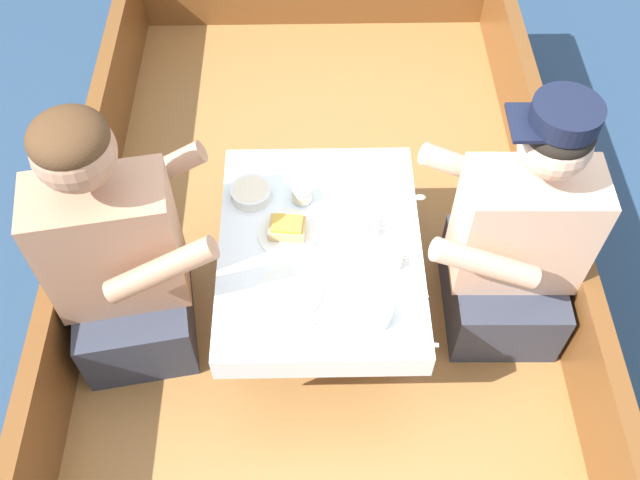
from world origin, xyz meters
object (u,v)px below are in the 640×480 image
object	(u,v)px
coffee_cup_port	(391,258)
coffee_cup_starboard	(367,226)
sandwich	(287,228)
person_starboard	(515,244)
tin_can	(302,195)
person_port	(119,259)

from	to	relation	value
coffee_cup_port	coffee_cup_starboard	xyz separation A→B (m)	(-0.07, 0.12, 0.01)
sandwich	coffee_cup_starboard	world-z (taller)	coffee_cup_starboard
person_starboard	tin_can	size ratio (longest dim) A/B	14.64
sandwich	person_port	bearing A→B (deg)	-168.85
person_starboard	sandwich	xyz separation A→B (m)	(-0.72, 0.05, 0.04)
person_port	coffee_cup_port	distance (m)	0.84
coffee_cup_port	person_starboard	bearing A→B (deg)	10.25
person_port	person_starboard	xyz separation A→B (m)	(1.24, 0.06, -0.03)
person_port	coffee_cup_starboard	world-z (taller)	person_port
coffee_cup_starboard	tin_can	distance (m)	0.25
coffee_cup_starboard	tin_can	xyz separation A→B (m)	(-0.21, 0.14, -0.01)
tin_can	coffee_cup_port	bearing A→B (deg)	-43.30
person_starboard	tin_can	bearing A→B (deg)	-14.28
person_starboard	coffee_cup_port	size ratio (longest dim) A/B	9.60
person_starboard	sandwich	size ratio (longest dim) A/B	8.05
person_port	person_starboard	bearing A→B (deg)	-6.91
sandwich	coffee_cup_port	bearing A→B (deg)	-20.42
sandwich	person_starboard	bearing A→B (deg)	-3.65
coffee_cup_starboard	coffee_cup_port	bearing A→B (deg)	-61.08
person_starboard	coffee_cup_starboard	size ratio (longest dim) A/B	9.41
person_starboard	sandwich	distance (m)	0.72
sandwich	coffee_cup_port	xyz separation A→B (m)	(0.32, -0.12, -0.00)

